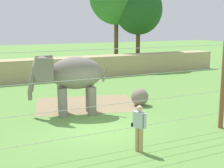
% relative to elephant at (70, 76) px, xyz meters
% --- Properties ---
extents(ground_plane, '(120.00, 120.00, 0.00)m').
position_rel_elephant_xyz_m(ground_plane, '(0.24, -2.58, -1.93)').
color(ground_plane, '#609342').
extents(dirt_patch, '(6.39, 5.38, 0.01)m').
position_rel_elephant_xyz_m(dirt_patch, '(1.44, 1.50, -1.93)').
color(dirt_patch, '#937F5B').
rests_on(dirt_patch, ground).
extents(embankment_wall, '(36.00, 1.80, 1.72)m').
position_rel_elephant_xyz_m(embankment_wall, '(0.24, 10.47, -1.07)').
color(embankment_wall, tan).
rests_on(embankment_wall, ground).
extents(elephant, '(3.84, 2.09, 2.91)m').
position_rel_elephant_xyz_m(elephant, '(0.00, 0.00, 0.00)').
color(elephant, gray).
rests_on(elephant, ground).
extents(enrichment_ball, '(0.95, 0.95, 0.95)m').
position_rel_elephant_xyz_m(enrichment_ball, '(3.97, -0.06, -1.46)').
color(enrichment_ball, gray).
rests_on(enrichment_ball, ground).
extents(cable_fence, '(10.67, 0.21, 3.73)m').
position_rel_elephant_xyz_m(cable_fence, '(0.24, -4.93, -0.05)').
color(cable_fence, brown).
rests_on(cable_fence, ground).
extents(zookeeper, '(0.37, 0.56, 1.67)m').
position_rel_elephant_xyz_m(zookeeper, '(0.57, -5.57, -1.01)').
color(zookeeper, tan).
rests_on(zookeeper, ground).
extents(tree_far_left, '(4.91, 4.91, 8.51)m').
position_rel_elephant_xyz_m(tree_far_left, '(12.40, 14.11, 3.98)').
color(tree_far_left, brown).
rests_on(tree_far_left, ground).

